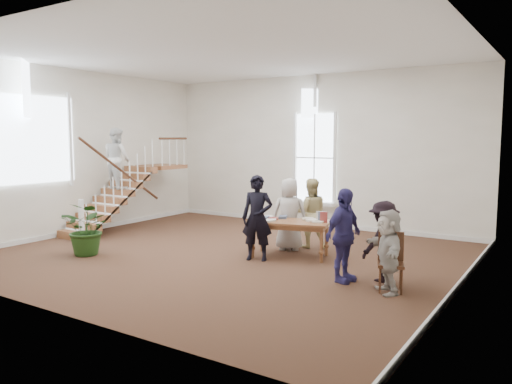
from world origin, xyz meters
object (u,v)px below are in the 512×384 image
Objects in this scene: woman_cluster_b at (383,241)px; side_chair at (391,258)px; library_table at (289,224)px; elderly_woman at (289,214)px; police_officer at (257,218)px; woman_cluster_c at (388,251)px; person_yellow at (310,213)px; floor_plant at (88,229)px; woman_cluster_a at (344,235)px.

woman_cluster_b reaches higher than side_chair.
elderly_woman is (-0.33, 0.60, 0.13)m from library_table.
police_officer is 1.28× the size of woman_cluster_c.
person_yellow is (0.40, 1.75, -0.09)m from police_officer.
elderly_woman is 1.18× the size of woman_cluster_c.
woman_cluster_b is (2.82, -0.07, -0.18)m from police_officer.
floor_plant is (-6.28, -1.62, -0.14)m from woman_cluster_b.
woman_cluster_a is 1.16× the size of woman_cluster_b.
elderly_woman is (0.10, 1.25, -0.07)m from police_officer.
woman_cluster_b is at bearing 102.77° from side_chair.
woman_cluster_c is at bearing -32.12° from police_officer.
side_chair is (3.01, -1.78, -0.29)m from elderly_woman.
woman_cluster_b is at bearing -42.48° from woman_cluster_a.
woman_cluster_a is at bearing -48.64° from library_table.
police_officer is 1.83× the size of side_chair.
woman_cluster_a reaches higher than woman_cluster_c.
police_officer reaches higher than person_yellow.
woman_cluster_b is (0.60, 0.45, -0.12)m from woman_cluster_a.
side_chair is at bearing -39.17° from library_table.
woman_cluster_b is 6.48m from floor_plant.
police_officer reaches higher than side_chair.
person_yellow is 1.12× the size of woman_cluster_b.
woman_cluster_b is 0.72m from woman_cluster_c.
elderly_woman is 1.14× the size of woman_cluster_b.
floor_plant is (-5.68, -1.17, -0.26)m from woman_cluster_a.
police_officer reaches higher than woman_cluster_a.
person_yellow is 5.18m from floor_plant.
woman_cluster_c is 6.65m from floor_plant.
woman_cluster_a is at bearing 11.62° from floor_plant.
woman_cluster_c is 0.25m from side_chair.
library_table is at bearing 37.63° from police_officer.
woman_cluster_c is (0.90, -0.20, -0.15)m from woman_cluster_a.
police_officer is (-0.43, -0.65, 0.20)m from library_table.
library_table is 0.69m from elderly_woman.
elderly_woman is 1.69× the size of side_chair.
person_yellow is at bearing 49.28° from woman_cluster_a.
person_yellow reaches higher than woman_cluster_c.
police_officer is at bearing 87.39° from woman_cluster_a.
woman_cluster_a is at bearing 95.89° from person_yellow.
side_chair is (2.71, -2.28, -0.27)m from person_yellow.
elderly_woman reaches higher than library_table.
elderly_woman reaches higher than floor_plant.
police_officer is at bearing -67.67° from woman_cluster_b.
woman_cluster_b reaches higher than woman_cluster_c.
elderly_woman is at bearing 60.70° from woman_cluster_a.
person_yellow is 2.91m from woman_cluster_a.
woman_cluster_a reaches higher than side_chair.
woman_cluster_b is at bearing 168.67° from woman_cluster_c.
woman_cluster_c is at bearing -91.88° from woman_cluster_a.
person_yellow is 3.03m from woman_cluster_b.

